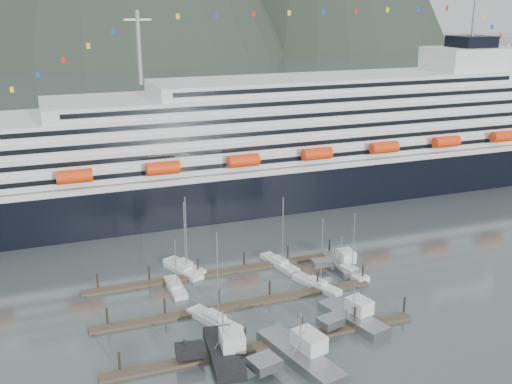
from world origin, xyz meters
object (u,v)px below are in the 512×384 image
(sailboat_g, at_px, (279,264))
(sailboat_c, at_px, (176,288))
(sailboat_b, at_px, (214,320))
(trawler_c, at_px, (299,355))
(cruise_ship, at_px, (302,149))
(trawler_d, at_px, (352,317))
(sailboat_e, at_px, (183,270))
(trawler_e, at_px, (340,263))
(trawler_b, at_px, (223,351))
(sailboat_f, at_px, (184,267))
(sailboat_d, at_px, (316,285))
(sailboat_h, at_px, (349,272))

(sailboat_g, bearing_deg, sailboat_c, 85.33)
(sailboat_b, xyz_separation_m, trawler_c, (8.05, -14.17, 0.55))
(cruise_ship, xyz_separation_m, trawler_c, (-32.28, -69.98, -11.05))
(sailboat_b, height_order, trawler_d, sailboat_b)
(sailboat_c, xyz_separation_m, sailboat_e, (2.91, 6.43, 0.04))
(trawler_e, bearing_deg, sailboat_g, 68.10)
(sailboat_c, relative_size, sailboat_g, 0.70)
(cruise_ship, relative_size, trawler_c, 12.91)
(sailboat_c, bearing_deg, trawler_b, -177.23)
(trawler_b, height_order, trawler_c, trawler_b)
(trawler_b, bearing_deg, sailboat_f, 3.41)
(sailboat_d, distance_m, trawler_e, 9.57)
(trawler_b, distance_m, trawler_d, 22.02)
(cruise_ship, bearing_deg, sailboat_b, -125.86)
(sailboat_d, relative_size, trawler_b, 1.04)
(cruise_ship, distance_m, sailboat_g, 47.03)
(sailboat_h, xyz_separation_m, trawler_d, (-8.03, -15.67, 0.52))
(sailboat_e, bearing_deg, trawler_e, -127.69)
(cruise_ship, distance_m, trawler_c, 77.86)
(sailboat_b, distance_m, sailboat_h, 29.51)
(sailboat_f, xyz_separation_m, trawler_c, (7.64, -35.03, 0.55))
(sailboat_c, bearing_deg, trawler_d, -132.24)
(sailboat_f, relative_size, trawler_e, 1.38)
(cruise_ship, height_order, trawler_e, cruise_ship)
(cruise_ship, bearing_deg, sailboat_g, -119.65)
(sailboat_e, xyz_separation_m, trawler_e, (28.29, -8.34, 0.47))
(trawler_c, bearing_deg, sailboat_g, -31.06)
(trawler_b, bearing_deg, trawler_c, -108.24)
(trawler_c, relative_size, trawler_e, 1.49)
(sailboat_d, relative_size, sailboat_e, 0.93)
(sailboat_f, bearing_deg, sailboat_b, 154.82)
(sailboat_d, height_order, trawler_b, sailboat_d)
(sailboat_f, bearing_deg, sailboat_c, 131.71)
(sailboat_b, distance_m, trawler_b, 9.71)
(sailboat_d, height_order, trawler_e, sailboat_d)
(sailboat_h, bearing_deg, sailboat_b, 94.42)
(sailboat_e, bearing_deg, sailboat_f, -45.04)
(sailboat_c, height_order, trawler_c, sailboat_c)
(sailboat_b, xyz_separation_m, trawler_e, (28.19, 11.36, 0.45))
(sailboat_c, height_order, sailboat_e, sailboat_e)
(trawler_b, xyz_separation_m, trawler_c, (9.68, -4.61, -0.01))
(sailboat_g, height_order, trawler_d, sailboat_g)
(cruise_ship, height_order, trawler_b, cruise_ship)
(sailboat_b, distance_m, trawler_d, 21.59)
(trawler_e, bearing_deg, sailboat_e, 76.71)
(sailboat_c, bearing_deg, trawler_e, -94.21)
(sailboat_c, distance_m, trawler_d, 31.12)
(sailboat_b, relative_size, trawler_c, 0.98)
(sailboat_e, distance_m, sailboat_h, 30.62)
(sailboat_c, relative_size, trawler_e, 0.93)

